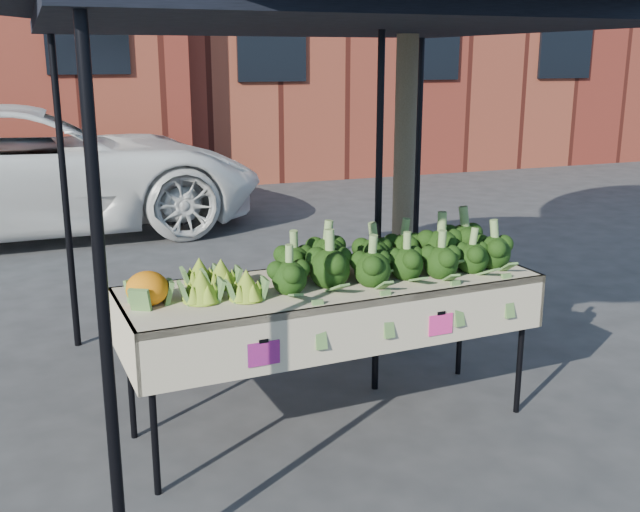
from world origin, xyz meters
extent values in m
plane|color=#2B2B2D|center=(0.00, 0.00, 0.00)|extent=(90.00, 90.00, 0.00)
cube|color=#BFAF95|center=(0.13, -0.15, 0.45)|extent=(2.44, 0.92, 0.90)
cube|color=#F22D8C|center=(-0.44, -0.55, 0.70)|extent=(0.17, 0.01, 0.12)
cube|color=#EC2C88|center=(0.61, -0.55, 0.70)|extent=(0.17, 0.01, 0.12)
ellipsoid|color=black|center=(0.49, -0.12, 1.05)|extent=(1.57, 0.60, 0.29)
ellipsoid|color=#8CAA27|center=(-0.54, -0.11, 1.01)|extent=(0.45, 0.59, 0.22)
ellipsoid|color=orange|center=(-0.92, -0.20, 1.00)|extent=(0.22, 0.22, 0.20)
camera|label=1|loc=(-1.42, -3.96, 2.14)|focal=42.11mm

